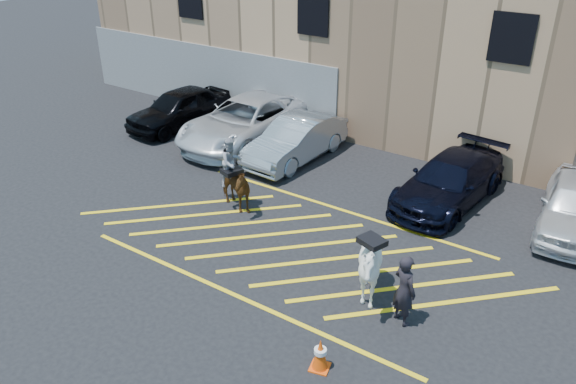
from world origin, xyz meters
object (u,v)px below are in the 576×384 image
Objects in this scene: car_silver_sedan at (296,140)px; car_blue_suv at (450,181)px; handler at (404,290)px; mounted_bay at (232,181)px; traffic_cone at (320,354)px; saddled_white at (370,267)px; car_white_suv at (576,206)px; car_black_suv at (180,108)px; car_white_pickup at (246,121)px.

car_silver_sedan is 0.93× the size of car_blue_suv.
mounted_bay reaches higher than handler.
car_blue_suv is 8.17m from traffic_cone.
saddled_white reaches higher than traffic_cone.
traffic_cone is (-3.14, -8.52, -0.39)m from car_white_suv.
handler is 0.76× the size of mounted_bay.
handler reaches higher than car_blue_suv.
car_black_suv reaches higher than car_white_suv.
car_white_suv is 9.09m from traffic_cone.
traffic_cone is at bearing -51.21° from car_silver_sedan.
car_blue_suv is at bearing 5.82° from car_black_suv.
car_white_pickup is 2.69× the size of mounted_bay.
car_black_suv is 2.69× the size of handler.
car_black_suv is at bearing -175.28° from car_white_pickup.
saddled_white reaches higher than car_white_suv.
saddled_white is at bearing 10.88° from handler.
car_blue_suv is at bearing 2.30° from car_silver_sedan.
car_black_suv is at bearing 0.41° from handler.
car_white_pickup is 1.36× the size of car_white_suv.
car_silver_sedan is at bearing 135.13° from saddled_white.
handler reaches higher than car_white_pickup.
car_white_pickup is at bearing 123.20° from mounted_bay.
car_silver_sedan is at bearing 125.97° from traffic_cone.
car_silver_sedan is 4.07m from mounted_bay.
car_white_pickup reaches higher than car_blue_suv.
car_blue_suv is (8.08, -0.38, -0.13)m from car_white_pickup.
car_white_pickup reaches higher than traffic_cone.
traffic_cone is at bearing 97.47° from handler.
car_white_suv is 6.10× the size of traffic_cone.
car_white_pickup is 5.24m from mounted_bay.
car_silver_sedan is 2.00× the size of mounted_bay.
car_blue_suv is at bearing -179.11° from car_white_suv.
handler reaches higher than traffic_cone.
car_white_pickup is at bearing -8.02° from handler.
car_white_pickup reaches higher than car_black_suv.
car_silver_sedan is at bearing -174.10° from car_blue_suv.
traffic_cone is (-0.76, -2.20, -0.49)m from handler.
car_black_suv is 7.40m from mounted_bay.
car_blue_suv is 2.86× the size of handler.
car_white_pickup is 11.15m from handler.
car_blue_suv is at bearing 92.39° from traffic_cone.
handler is at bearing -17.16° from mounted_bay.
car_white_pickup reaches higher than car_silver_sedan.
car_white_pickup is 11.56m from car_white_suv.
mounted_bay reaches higher than car_white_pickup.
car_white_suv is at bearing 12.44° from car_blue_suv.
traffic_cone is (8.42, -8.53, -0.48)m from car_white_pickup.
mounted_bay is at bearing -27.56° from car_black_suv.
car_blue_suv is (11.34, -0.16, -0.07)m from car_black_suv.
saddled_white is at bearing -17.43° from mounted_bay.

